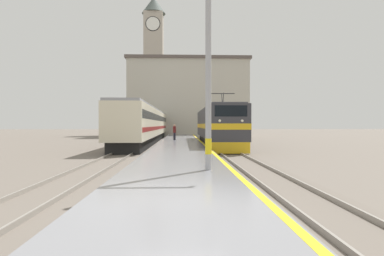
{
  "coord_description": "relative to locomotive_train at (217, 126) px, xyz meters",
  "views": [
    {
      "loc": [
        0.12,
        -7.19,
        2.16
      ],
      "look_at": [
        1.31,
        28.14,
        1.73
      ],
      "focal_mm": 28.0,
      "sensor_mm": 36.0,
      "label": 1
    }
  ],
  "objects": [
    {
      "name": "ground_plane",
      "position": [
        -3.58,
        7.55,
        -1.96
      ],
      "size": [
        200.0,
        200.0,
        0.0
      ],
      "primitive_type": "plane",
      "color": "#70665B"
    },
    {
      "name": "platform",
      "position": [
        -3.58,
        2.55,
        -1.75
      ],
      "size": [
        4.35,
        140.0,
        0.43
      ],
      "color": "gray",
      "rests_on": "ground"
    },
    {
      "name": "rail_track_near",
      "position": [
        0.0,
        2.55,
        -1.93
      ],
      "size": [
        2.83,
        140.0,
        0.16
      ],
      "color": "#70665B",
      "rests_on": "ground"
    },
    {
      "name": "rail_track_far",
      "position": [
        -7.66,
        2.55,
        -1.93
      ],
      "size": [
        2.84,
        140.0,
        0.16
      ],
      "color": "#70665B",
      "rests_on": "ground"
    },
    {
      "name": "locomotive_train",
      "position": [
        0.0,
        0.0,
        0.0
      ],
      "size": [
        2.92,
        17.5,
        4.81
      ],
      "color": "black",
      "rests_on": "ground"
    },
    {
      "name": "passenger_train",
      "position": [
        -7.66,
        7.44,
        0.18
      ],
      "size": [
        2.92,
        33.21,
        3.99
      ],
      "color": "black",
      "rests_on": "ground"
    },
    {
      "name": "catenary_mast",
      "position": [
        -2.34,
        -18.34,
        2.5
      ],
      "size": [
        2.76,
        0.25,
        7.95
      ],
      "color": "#9E9EA3",
      "rests_on": "platform"
    },
    {
      "name": "person_on_platform",
      "position": [
        -4.28,
        3.29,
        -0.62
      ],
      "size": [
        0.34,
        0.34,
        1.73
      ],
      "color": "#23232D",
      "rests_on": "platform"
    },
    {
      "name": "clock_tower",
      "position": [
        -9.43,
        34.4,
        13.49
      ],
      "size": [
        4.93,
        4.93,
        29.22
      ],
      "color": "#ADA393",
      "rests_on": "ground"
    },
    {
      "name": "station_building",
      "position": [
        -2.34,
        24.8,
        4.99
      ],
      "size": [
        21.49,
        8.42,
        13.85
      ],
      "color": "#B7B2A3",
      "rests_on": "ground"
    }
  ]
}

